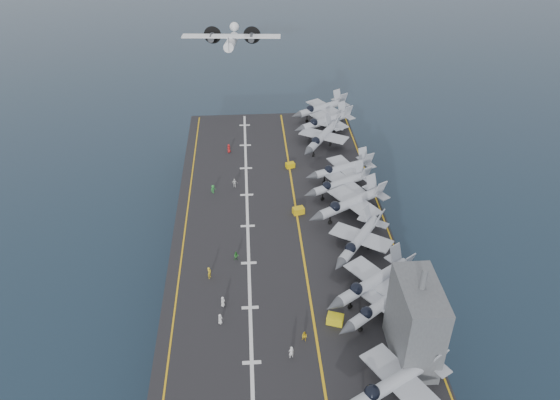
{
  "coord_description": "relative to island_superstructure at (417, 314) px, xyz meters",
  "views": [
    {
      "loc": [
        -5.44,
        -77.47,
        68.33
      ],
      "look_at": [
        0.0,
        4.0,
        13.0
      ],
      "focal_mm": 35.0,
      "sensor_mm": 36.0,
      "label": 1
    }
  ],
  "objects": [
    {
      "name": "island_superstructure",
      "position": [
        0.0,
        0.0,
        0.0
      ],
      "size": [
        5.0,
        10.0,
        15.0
      ],
      "primitive_type": null,
      "color": "#56595E",
      "rests_on": "flight_deck"
    },
    {
      "name": "deck_edge_port",
      "position": [
        -32.0,
        30.0,
        -7.48
      ],
      "size": [
        0.25,
        90.0,
        0.02
      ],
      "primitive_type": "cube",
      "color": "gold",
      "rests_on": "flight_deck"
    },
    {
      "name": "ground",
      "position": [
        -15.0,
        30.0,
        -17.9
      ],
      "size": [
        500.0,
        500.0,
        0.0
      ],
      "primitive_type": "plane",
      "color": "#142135",
      "rests_on": "ground"
    },
    {
      "name": "fighter_jet_8",
      "position": [
        -2.32,
        65.77,
        -4.8
      ],
      "size": [
        18.68,
        16.78,
        5.41
      ],
      "primitive_type": null,
      "color": "#A3ACB3",
      "rests_on": "flight_deck"
    },
    {
      "name": "crew_0",
      "position": [
        -25.26,
        7.25,
        -6.65
      ],
      "size": [
        1.15,
        1.23,
        1.7
      ],
      "primitive_type": "imported",
      "color": "silver",
      "rests_on": "flight_deck"
    },
    {
      "name": "fighter_jet_3",
      "position": [
        -2.83,
        21.75,
        -4.83
      ],
      "size": [
        17.24,
        18.48,
        5.34
      ],
      "primitive_type": null,
      "color": "#9AA0AA",
      "rests_on": "flight_deck"
    },
    {
      "name": "fighter_jet_2",
      "position": [
        -2.63,
        11.47,
        -4.66
      ],
      "size": [
        19.66,
        18.19,
        5.68
      ],
      "primitive_type": null,
      "color": "gray",
      "rests_on": "flight_deck"
    },
    {
      "name": "crew_2",
      "position": [
        -23.0,
        20.96,
        -6.7
      ],
      "size": [
        0.96,
        0.65,
        1.6
      ],
      "primitive_type": "imported",
      "color": "#297E2A",
      "rests_on": "flight_deck"
    },
    {
      "name": "crew_1",
      "position": [
        -27.16,
        16.95,
        -6.48
      ],
      "size": [
        1.23,
        1.45,
        2.04
      ],
      "primitive_type": "imported",
      "color": "gold",
      "rests_on": "flight_deck"
    },
    {
      "name": "transport_plane",
      "position": [
        -23.53,
        87.05,
        7.06
      ],
      "size": [
        25.57,
        18.49,
        5.75
      ],
      "primitive_type": null,
      "color": "silver"
    },
    {
      "name": "landing_centerline",
      "position": [
        -21.0,
        30.0,
        -7.48
      ],
      "size": [
        0.5,
        90.0,
        0.02
      ],
      "primitive_type": "cube",
      "color": "silver",
      "rests_on": "flight_deck"
    },
    {
      "name": "deck_edge_stbd",
      "position": [
        3.5,
        30.0,
        -7.48
      ],
      "size": [
        0.25,
        90.0,
        0.02
      ],
      "primitive_type": "cube",
      "color": "gold",
      "rests_on": "flight_deck"
    },
    {
      "name": "fighter_jet_0",
      "position": [
        -3.78,
        -6.23,
        -4.66
      ],
      "size": [
        19.61,
        17.49,
        5.68
      ],
      "primitive_type": null,
      "color": "#99A1A9",
      "rests_on": "flight_deck"
    },
    {
      "name": "fighter_jet_1",
      "position": [
        -2.32,
        6.95,
        -4.86
      ],
      "size": [
        18.26,
        17.17,
        5.28
      ],
      "primitive_type": null,
      "color": "gray",
      "rests_on": "flight_deck"
    },
    {
      "name": "crew_3",
      "position": [
        -27.42,
        41.15,
        -6.64
      ],
      "size": [
        1.23,
        1.21,
        1.73
      ],
      "primitive_type": "imported",
      "color": "#268C33",
      "rests_on": "flight_deck"
    },
    {
      "name": "hull",
      "position": [
        -15.0,
        30.0,
        -12.9
      ],
      "size": [
        36.0,
        90.0,
        10.0
      ],
      "primitive_type": "cube",
      "color": "#56595E",
      "rests_on": "ground"
    },
    {
      "name": "crew_4",
      "position": [
        -23.3,
        42.96,
        -6.56
      ],
      "size": [
        1.21,
        0.88,
        1.88
      ],
      "primitive_type": "imported",
      "color": "silver",
      "rests_on": "flight_deck"
    },
    {
      "name": "fighter_jet_9",
      "position": [
        -2.32,
        73.0,
        -4.8
      ],
      "size": [
        18.68,
        16.78,
        5.41
      ],
      "primitive_type": null,
      "color": "#A3ACB3",
      "rests_on": "flight_deck"
    },
    {
      "name": "crew_5",
      "position": [
        -24.57,
        57.08,
        -6.54
      ],
      "size": [
        1.34,
        1.37,
        1.92
      ],
      "primitive_type": "imported",
      "color": "#B21919",
      "rests_on": "flight_deck"
    },
    {
      "name": "fighter_jet_7",
      "position": [
        -4.17,
        57.93,
        -4.73
      ],
      "size": [
        17.37,
        19.16,
        5.54
      ],
      "primitive_type": null,
      "color": "#9DA5AF",
      "rests_on": "flight_deck"
    },
    {
      "name": "tow_cart_c",
      "position": [
        -11.84,
        49.78,
        -6.97
      ],
      "size": [
        2.05,
        1.65,
        1.06
      ],
      "primitive_type": null,
      "color": "#D1AC07",
      "rests_on": "flight_deck"
    },
    {
      "name": "crew_7",
      "position": [
        -13.7,
        3.3,
        -6.7
      ],
      "size": [
        1.16,
        1.09,
        1.6
      ],
      "primitive_type": "imported",
      "color": "yellow",
      "rests_on": "flight_deck"
    },
    {
      "name": "tow_cart_b",
      "position": [
        -11.68,
        33.29,
        -6.89
      ],
      "size": [
        2.31,
        1.83,
        1.21
      ],
      "primitive_type": null,
      "color": "gold",
      "rests_on": "flight_deck"
    },
    {
      "name": "foul_line",
      "position": [
        -12.0,
        30.0,
        -7.48
      ],
      "size": [
        0.35,
        90.0,
        0.02
      ],
      "primitive_type": "cube",
      "color": "gold",
      "rests_on": "flight_deck"
    },
    {
      "name": "fighter_jet_4",
      "position": [
        -2.44,
        32.08,
        -4.63
      ],
      "size": [
        19.82,
        17.91,
        5.73
      ],
      "primitive_type": null,
      "color": "gray",
      "rests_on": "flight_deck"
    },
    {
      "name": "crew_8",
      "position": [
        -24.96,
        10.67,
        -6.65
      ],
      "size": [
        1.15,
        1.23,
        1.7
      ],
      "primitive_type": "imported",
      "color": "silver",
      "rests_on": "flight_deck"
    },
    {
      "name": "tow_cart_a",
      "position": [
        -9.04,
        6.24,
        -6.81
      ],
      "size": [
        2.65,
        2.16,
        1.37
      ],
      "primitive_type": null,
      "color": "gold",
      "rests_on": "flight_deck"
    },
    {
      "name": "fighter_jet_5",
      "position": [
        -3.13,
        39.17,
        -4.97
      ],
      "size": [
        17.39,
        15.3,
        5.06
      ],
      "primitive_type": null,
      "color": "#939AA3",
      "rests_on": "flight_deck"
    },
    {
      "name": "fighter_jet_6",
      "position": [
        -1.8,
        44.71,
        -4.94
      ],
      "size": [
        17.34,
        14.63,
        5.11
      ],
      "primitive_type": null,
      "color": "gray",
      "rests_on": "flight_deck"
    },
    {
      "name": "flight_deck",
      "position": [
        -15.0,
        30.0,
        -7.7
      ],
      "size": [
        38.0,
        92.0,
        0.4
      ],
      "primitive_type": "cube",
      "color": "black",
      "rests_on": "hull"
    },
    {
      "name": "crew_6",
      "position": [
        -15.75,
        0.52,
        -6.47
      ],
      "size": [
        1.44,
        1.2,
        2.05
      ],
      "primitive_type": "imported",
      "color": "silver",
      "rests_on": "flight_deck"
    }
  ]
}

